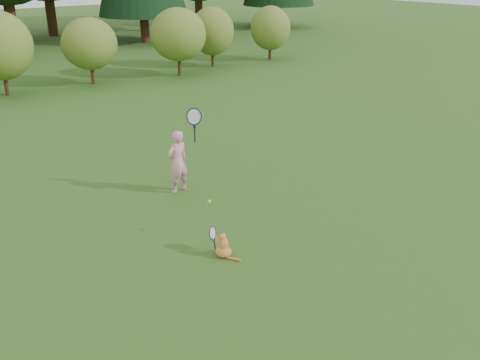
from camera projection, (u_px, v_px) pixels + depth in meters
ground at (259, 233)px, 9.46m from camera, size 100.00×100.00×0.00m
shrub_row at (16, 56)px, 18.35m from camera, size 28.00×3.00×2.80m
child at (178, 160)px, 10.88m from camera, size 0.74×0.46×1.98m
cat at (223, 244)px, 8.64m from camera, size 0.29×0.56×0.58m
tennis_ball at (209, 202)px, 9.09m from camera, size 0.07×0.07×0.07m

